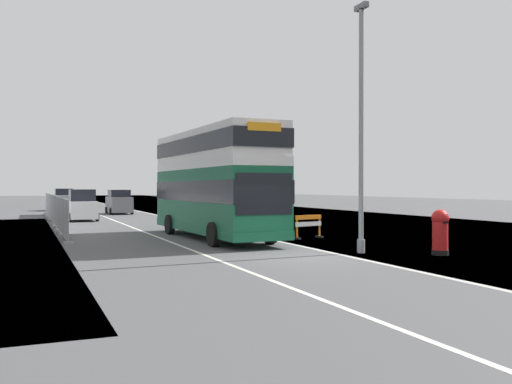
{
  "coord_description": "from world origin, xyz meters",
  "views": [
    {
      "loc": [
        -8.72,
        -17.1,
        2.44
      ],
      "look_at": [
        0.58,
        5.3,
        2.2
      ],
      "focal_mm": 39.12,
      "sensor_mm": 36.0,
      "label": 1
    }
  ],
  "objects_px": {
    "roadworks_barrier": "(308,224)",
    "car_oncoming_near": "(82,206)",
    "lamppost_foreground": "(361,135)",
    "red_pillar_postbox": "(440,230)",
    "car_receding_mid": "(119,202)",
    "car_receding_far": "(64,200)",
    "double_decker_bus": "(214,182)"
  },
  "relations": [
    {
      "from": "red_pillar_postbox",
      "to": "car_receding_mid",
      "type": "bearing_deg",
      "value": 99.69
    },
    {
      "from": "car_oncoming_near",
      "to": "double_decker_bus",
      "type": "bearing_deg",
      "value": -75.08
    },
    {
      "from": "double_decker_bus",
      "to": "car_receding_far",
      "type": "relative_size",
      "value": 2.74
    },
    {
      "from": "double_decker_bus",
      "to": "car_oncoming_near",
      "type": "xyz_separation_m",
      "value": [
        -4.44,
        16.65,
        -1.63
      ]
    },
    {
      "from": "car_receding_far",
      "to": "car_oncoming_near",
      "type": "bearing_deg",
      "value": -89.6
    },
    {
      "from": "roadworks_barrier",
      "to": "car_receding_far",
      "type": "relative_size",
      "value": 0.4
    },
    {
      "from": "double_decker_bus",
      "to": "car_oncoming_near",
      "type": "relative_size",
      "value": 2.74
    },
    {
      "from": "car_oncoming_near",
      "to": "car_receding_mid",
      "type": "distance_m",
      "value": 9.77
    },
    {
      "from": "roadworks_barrier",
      "to": "car_oncoming_near",
      "type": "relative_size",
      "value": 0.4
    },
    {
      "from": "double_decker_bus",
      "to": "car_receding_mid",
      "type": "relative_size",
      "value": 2.63
    },
    {
      "from": "car_receding_mid",
      "to": "red_pillar_postbox",
      "type": "bearing_deg",
      "value": -80.31
    },
    {
      "from": "roadworks_barrier",
      "to": "car_receding_far",
      "type": "height_order",
      "value": "car_receding_far"
    },
    {
      "from": "car_receding_mid",
      "to": "car_receding_far",
      "type": "distance_m",
      "value": 10.24
    },
    {
      "from": "car_receding_mid",
      "to": "car_receding_far",
      "type": "xyz_separation_m",
      "value": [
        -4.1,
        9.39,
        0.04
      ]
    },
    {
      "from": "lamppost_foreground",
      "to": "roadworks_barrier",
      "type": "xyz_separation_m",
      "value": [
        0.91,
        5.83,
        -3.64
      ]
    },
    {
      "from": "double_decker_bus",
      "to": "lamppost_foreground",
      "type": "xyz_separation_m",
      "value": [
        3.19,
        -7.53,
        1.65
      ]
    },
    {
      "from": "roadworks_barrier",
      "to": "car_oncoming_near",
      "type": "distance_m",
      "value": 20.24
    },
    {
      "from": "red_pillar_postbox",
      "to": "car_receding_far",
      "type": "relative_size",
      "value": 0.4
    },
    {
      "from": "car_receding_far",
      "to": "red_pillar_postbox",
      "type": "bearing_deg",
      "value": -77.19
    },
    {
      "from": "car_oncoming_near",
      "to": "car_receding_mid",
      "type": "height_order",
      "value": "car_oncoming_near"
    },
    {
      "from": "lamppost_foreground",
      "to": "car_receding_mid",
      "type": "bearing_deg",
      "value": 96.3
    },
    {
      "from": "lamppost_foreground",
      "to": "red_pillar_postbox",
      "type": "relative_size",
      "value": 5.61
    },
    {
      "from": "double_decker_bus",
      "to": "car_receding_far",
      "type": "bearing_deg",
      "value": 97.44
    },
    {
      "from": "red_pillar_postbox",
      "to": "car_receding_mid",
      "type": "xyz_separation_m",
      "value": [
        -5.92,
        34.7,
        0.13
      ]
    },
    {
      "from": "roadworks_barrier",
      "to": "car_oncoming_near",
      "type": "xyz_separation_m",
      "value": [
        -8.54,
        18.34,
        0.36
      ]
    },
    {
      "from": "double_decker_bus",
      "to": "car_receding_mid",
      "type": "bearing_deg",
      "value": 91.03
    },
    {
      "from": "double_decker_bus",
      "to": "lamppost_foreground",
      "type": "distance_m",
      "value": 8.34
    },
    {
      "from": "red_pillar_postbox",
      "to": "roadworks_barrier",
      "type": "bearing_deg",
      "value": 100.36
    },
    {
      "from": "lamppost_foreground",
      "to": "roadworks_barrier",
      "type": "distance_m",
      "value": 6.93
    },
    {
      "from": "car_receding_mid",
      "to": "double_decker_bus",
      "type": "bearing_deg",
      "value": -88.97
    },
    {
      "from": "car_receding_far",
      "to": "double_decker_bus",
      "type": "bearing_deg",
      "value": -82.56
    },
    {
      "from": "roadworks_barrier",
      "to": "car_receding_mid",
      "type": "bearing_deg",
      "value": 99.5
    }
  ]
}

